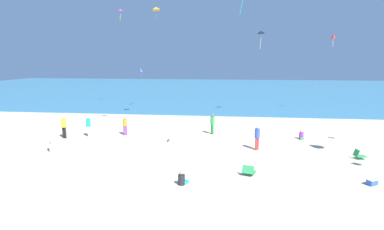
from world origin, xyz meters
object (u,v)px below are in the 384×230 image
object	(u,v)px
beach_chair_far_left	(249,171)
person_0	(64,125)
cooler_box	(372,182)
person_4	(301,136)
person_1	(125,124)
kite_blue	(141,70)
person_7	(212,123)
kite_black	(261,32)
person_5	(182,179)
person_6	(257,136)
kite_orange	(156,9)
person_2	(51,139)
person_3	(88,125)
kite_red	(333,36)
beach_chair_far_right	(359,155)
kite_magenta	(120,10)

from	to	relation	value
beach_chair_far_left	person_0	bearing A→B (deg)	85.79
cooler_box	person_4	size ratio (longest dim) A/B	0.84
person_1	kite_blue	xyz separation A→B (m)	(-2.63, 13.82, 3.65)
person_7	kite_black	distance (m)	12.30
person_7	person_5	bearing A→B (deg)	-125.67
person_0	person_6	xyz separation A→B (m)	(13.79, -1.38, -0.05)
beach_chair_far_left	kite_orange	xyz separation A→B (m)	(-7.69, 13.20, 9.89)
person_2	person_3	xyz separation A→B (m)	(0.42, 4.29, 0.02)
cooler_box	kite_orange	xyz separation A→B (m)	(-13.26, 13.74, 9.99)
kite_orange	person_4	bearing A→B (deg)	-24.08
person_0	person_4	xyz separation A→B (m)	(17.22, 1.82, -0.71)
person_0	person_1	xyz separation A→B (m)	(4.12, 1.47, -0.13)
beach_chair_far_left	kite_black	xyz separation A→B (m)	(1.84, 17.51, 8.13)
person_1	person_5	size ratio (longest dim) A/B	2.15
person_0	person_2	size ratio (longest dim) A/B	1.09
cooler_box	person_2	bearing A→B (deg)	170.39
person_2	kite_black	xyz separation A→B (m)	(13.71, 15.10, 7.48)
person_1	person_6	bearing A→B (deg)	37.25
person_5	person_7	world-z (taller)	person_7
person_6	kite_red	bearing A→B (deg)	-82.82
person_1	kite_red	xyz separation A→B (m)	(18.35, 12.29, 7.28)
person_1	person_4	xyz separation A→B (m)	(13.10, 0.35, -0.58)
person_1	person_4	bearing A→B (deg)	55.20
beach_chair_far_right	person_3	distance (m)	18.24
person_5	kite_black	bearing A→B (deg)	21.05
beach_chair_far_right	kite_magenta	world-z (taller)	kite_magenta
person_2	beach_chair_far_left	bearing A→B (deg)	-92.96
person_1	kite_red	world-z (taller)	kite_red
cooler_box	kite_magenta	size ratio (longest dim) A/B	0.43
person_1	kite_orange	bearing A→B (deg)	131.42
beach_chair_far_left	kite_magenta	world-z (taller)	kite_magenta
beach_chair_far_right	person_3	bearing A→B (deg)	163.36
person_7	kite_blue	world-z (taller)	kite_blue
beach_chair_far_right	kite_black	size ratio (longest dim) A/B	0.38
beach_chair_far_right	kite_blue	xyz separation A→B (m)	(-18.05, 17.88, 4.23)
kite_black	kite_red	size ratio (longest dim) A/B	1.29
person_6	person_4	bearing A→B (deg)	-99.92
beach_chair_far_left	kite_blue	world-z (taller)	kite_blue
person_1	person_3	size ratio (longest dim) A/B	0.91
beach_chair_far_left	person_6	size ratio (longest dim) A/B	0.49
beach_chair_far_right	beach_chair_far_left	xyz separation A→B (m)	(-6.49, -3.48, -0.01)
person_7	kite_red	world-z (taller)	kite_red
kite_orange	beach_chair_far_left	bearing A→B (deg)	-59.76
kite_blue	person_4	bearing A→B (deg)	-40.56
person_7	kite_black	world-z (taller)	kite_black
person_6	person_7	distance (m)	5.03
kite_magenta	person_3	bearing A→B (deg)	-80.71
person_0	kite_magenta	distance (m)	18.70
beach_chair_far_right	person_0	world-z (taller)	person_0
cooler_box	person_6	xyz separation A→B (m)	(-4.81, 5.23, 0.77)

